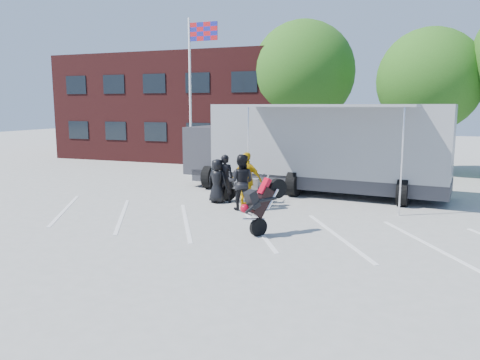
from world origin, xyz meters
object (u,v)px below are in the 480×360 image
Objects in this scene: tree_left at (303,73)px; spectator_leather_b at (225,178)px; stunt_bike_rider at (274,233)px; spectator_leather_c at (241,182)px; spectator_hivis at (247,180)px; flagpole at (194,78)px; transporter_truck at (314,193)px; parked_motorcycle at (247,202)px; spectator_leather_a at (217,181)px; tree_mid at (429,81)px.

tree_left is 4.72× the size of spectator_leather_b.
stunt_bike_rider is 0.90× the size of spectator_leather_c.
spectator_hivis reaches higher than spectator_leather_b.
tree_left is (4.24, 6.00, 0.51)m from flagpole.
transporter_truck is 3.44m from parked_motorcycle.
spectator_hivis reaches higher than stunt_bike_rider.
spectator_leather_c is at bearing -174.19° from parked_motorcycle.
tree_left is at bearing -98.34° from spectator_leather_b.
transporter_truck is at bearing -124.41° from spectator_leather_a.
spectator_leather_c is (-6.16, -11.79, -3.96)m from tree_mid.
tree_mid is at bearing -8.13° from tree_left.
tree_left is 12.68m from spectator_leather_b.
tree_mid is 4.33× the size of stunt_bike_rider.
transporter_truck reaches higher than stunt_bike_rider.
tree_left is 5.18× the size of spectator_leather_a.
flagpole is 4.80× the size of spectator_leather_a.
spectator_hivis is (5.14, -6.31, -4.05)m from flagpole.
flagpole reaches higher than spectator_leather_a.
spectator_leather_c is at bearing -117.58° from tree_mid.
tree_mid reaches higher than spectator_leather_c.
tree_mid is (11.24, 5.00, -0.11)m from flagpole.
spectator_hivis is (1.07, -0.52, 0.08)m from spectator_leather_b.
spectator_hivis reaches higher than transporter_truck.
spectator_leather_a is (3.83, -5.99, -4.22)m from flagpole.
spectator_leather_b is at bearing 110.62° from parked_motorcycle.
tree_left is at bearing -2.44° from parked_motorcycle.
transporter_truck is 5.19× the size of parked_motorcycle.
parked_motorcycle is at bearing -161.52° from spectator_leather_b.
flagpole is 1.04× the size of tree_mid.
parked_motorcycle is at bearing -142.65° from spectator_leather_a.
tree_mid is 15.70m from stunt_bike_rider.
spectator_leather_b is at bearing -51.98° from spectator_leather_c.
parked_motorcycle is (0.58, -11.42, -5.57)m from tree_left.
stunt_bike_rider is (-4.19, -14.30, -4.94)m from tree_mid.
tree_mid is at bearing -36.97° from parked_motorcycle.
parked_motorcycle is 1.26× the size of stunt_bike_rider.
parked_motorcycle is at bearing -48.37° from flagpole.
transporter_truck is 4.58m from spectator_leather_a.
stunt_bike_rider is 0.89× the size of spectator_hivis.
tree_left reaches higher than spectator_hivis.
tree_left is at bearing 136.33° from stunt_bike_rider.
stunt_bike_rider is 4.70m from spectator_leather_a.
spectator_leather_c reaches higher than transporter_truck.
flagpole is 4.06× the size of spectator_leather_c.
transporter_truck is at bearing -106.85° from spectator_hivis.
flagpole is at bearing 164.49° from transporter_truck.
flagpole reaches higher than spectator_leather_c.
flagpole is at bearing -42.58° from spectator_hivis.
tree_mid is 3.84× the size of spectator_hivis.
flagpole is 7.37m from tree_left.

